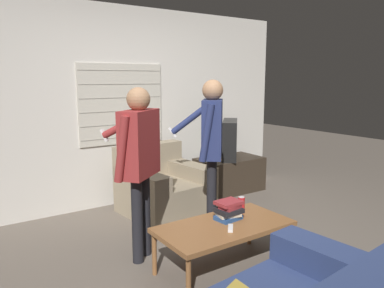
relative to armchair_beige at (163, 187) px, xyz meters
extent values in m
plane|color=#665B51|center=(-0.30, -1.40, -0.31)|extent=(16.00, 16.00, 0.00)
cube|color=silver|center=(-0.30, 0.63, 0.96)|extent=(5.20, 0.06, 2.55)
cube|color=beige|center=(-0.25, 0.59, 1.01)|extent=(1.14, 0.02, 1.03)
cube|color=gray|center=(-0.25, 0.57, 0.58)|extent=(1.12, 0.00, 0.01)
cube|color=gray|center=(-0.25, 0.57, 0.75)|extent=(1.12, 0.00, 0.01)
cube|color=gray|center=(-0.25, 0.57, 0.92)|extent=(1.12, 0.00, 0.01)
cube|color=gray|center=(-0.25, 0.57, 1.09)|extent=(1.12, 0.00, 0.01)
cube|color=gray|center=(-0.25, 0.57, 1.26)|extent=(1.12, 0.00, 0.01)
cube|color=gray|center=(-0.25, 0.57, 1.43)|extent=(1.12, 0.00, 0.01)
cube|color=navy|center=(-0.25, -2.67, 0.19)|extent=(0.33, 0.95, 0.19)
cube|color=gray|center=(0.01, -0.06, -0.11)|extent=(1.03, 1.01, 0.40)
cube|color=gray|center=(-0.03, 0.30, 0.30)|extent=(0.95, 0.30, 0.42)
cube|color=gray|center=(0.35, -0.02, 0.18)|extent=(0.34, 0.93, 0.18)
cube|color=gray|center=(-0.34, -0.09, 0.18)|extent=(0.34, 0.93, 0.18)
cube|color=brown|center=(-0.28, -1.56, 0.08)|extent=(1.16, 0.60, 0.04)
cylinder|color=brown|center=(-0.82, -1.30, -0.12)|extent=(0.04, 0.04, 0.37)
cylinder|color=brown|center=(0.25, -1.30, -0.12)|extent=(0.04, 0.04, 0.37)
cylinder|color=brown|center=(-0.82, -1.82, -0.12)|extent=(0.04, 0.04, 0.37)
cylinder|color=brown|center=(0.25, -1.82, -0.12)|extent=(0.04, 0.04, 0.37)
cube|color=#33281E|center=(1.25, 0.22, -0.06)|extent=(0.94, 0.57, 0.49)
cube|color=black|center=(1.25, 0.22, 0.46)|extent=(0.61, 0.66, 0.55)
cube|color=#3D4738|center=(1.18, 0.29, 0.46)|extent=(0.40, 0.46, 0.45)
cylinder|color=black|center=(-0.84, -1.02, 0.08)|extent=(0.10, 0.10, 0.78)
cylinder|color=black|center=(-0.71, -0.92, 0.08)|extent=(0.10, 0.10, 0.78)
cube|color=maroon|center=(-0.78, -0.97, 0.77)|extent=(0.48, 0.44, 0.59)
sphere|color=#A87A56|center=(-0.78, -0.97, 1.16)|extent=(0.21, 0.21, 0.21)
cylinder|color=maroon|center=(-1.00, -1.09, 0.76)|extent=(0.15, 0.16, 0.56)
cylinder|color=maroon|center=(-0.73, -0.63, 0.91)|extent=(0.38, 0.46, 0.31)
cube|color=white|center=(-0.89, -0.43, 0.78)|extent=(0.08, 0.09, 0.13)
cylinder|color=black|center=(0.11, -0.86, 0.10)|extent=(0.10, 0.10, 0.81)
cylinder|color=black|center=(0.21, -0.74, 0.10)|extent=(0.10, 0.10, 0.81)
cube|color=navy|center=(0.16, -0.80, 0.81)|extent=(0.45, 0.48, 0.61)
sphere|color=#A87A56|center=(0.16, -0.80, 1.21)|extent=(0.22, 0.22, 0.22)
cylinder|color=navy|center=(-0.03, -0.96, 0.80)|extent=(0.16, 0.15, 0.58)
cylinder|color=navy|center=(0.14, -0.46, 0.91)|extent=(0.43, 0.38, 0.41)
cube|color=white|center=(-0.03, -0.31, 0.73)|extent=(0.10, 0.09, 0.12)
cube|color=#284C89|center=(-0.18, -1.49, 0.12)|extent=(0.23, 0.18, 0.04)
cube|color=beige|center=(-0.18, -1.49, 0.15)|extent=(0.22, 0.19, 0.03)
cube|color=black|center=(-0.18, -1.50, 0.19)|extent=(0.22, 0.18, 0.04)
cube|color=maroon|center=(-0.17, -1.51, 0.22)|extent=(0.19, 0.16, 0.03)
cube|color=maroon|center=(-0.17, -1.49, 0.25)|extent=(0.23, 0.18, 0.03)
cylinder|color=red|center=(0.08, -1.36, 0.16)|extent=(0.07, 0.07, 0.12)
cylinder|color=silver|center=(0.08, -1.36, 0.23)|extent=(0.06, 0.06, 0.00)
cube|color=white|center=(-0.31, -1.68, 0.11)|extent=(0.12, 0.12, 0.02)
camera|label=1|loc=(-2.21, -3.91, 1.33)|focal=35.00mm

